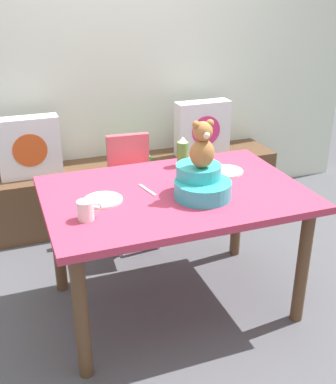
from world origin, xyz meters
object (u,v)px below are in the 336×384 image
(dining_table, at_px, (174,207))
(ketchup_bottle, at_px, (183,152))
(infant_seat_teal, at_px, (201,183))
(coffee_mug, at_px, (86,210))
(pillow_floral_right, at_px, (202,128))
(dinner_plate_near, at_px, (226,171))
(highchair, at_px, (132,177))
(pillow_floral_left, at_px, (29,147))
(teddy_bear, at_px, (202,146))
(dinner_plate_far, at_px, (103,200))
(book_stack, at_px, (137,158))

(dining_table, relative_size, ketchup_bottle, 7.53)
(infant_seat_teal, bearing_deg, coffee_mug, -174.67)
(pillow_floral_right, bearing_deg, coffee_mug, -131.65)
(dinner_plate_near, bearing_deg, coffee_mug, -160.85)
(coffee_mug, bearing_deg, highchair, 62.37)
(pillow_floral_left, bearing_deg, infant_seat_teal, -59.59)
(pillow_floral_right, height_order, teddy_bear, teddy_bear)
(pillow_floral_right, relative_size, dinner_plate_near, 2.20)
(dining_table, bearing_deg, dinner_plate_near, 20.71)
(ketchup_bottle, height_order, dinner_plate_far, ketchup_bottle)
(book_stack, relative_size, highchair, 0.25)
(book_stack, height_order, infant_seat_teal, infant_seat_teal)
(highchair, height_order, teddy_bear, teddy_bear)
(book_stack, bearing_deg, pillow_floral_left, -178.52)
(teddy_bear, bearing_deg, coffee_mug, -174.72)
(infant_seat_teal, relative_size, teddy_bear, 1.32)
(teddy_bear, bearing_deg, ketchup_bottle, 80.61)
(infant_seat_teal, xyz_separation_m, dinner_plate_far, (-0.50, 0.11, -0.07))
(book_stack, relative_size, ketchup_bottle, 1.08)
(pillow_floral_left, height_order, dining_table, pillow_floral_left)
(book_stack, distance_m, ketchup_bottle, 0.95)
(dinner_plate_far, bearing_deg, pillow_floral_left, 102.66)
(highchair, bearing_deg, teddy_bear, -82.17)
(highchair, height_order, ketchup_bottle, ketchup_bottle)
(book_stack, bearing_deg, dinner_plate_near, -77.70)
(book_stack, xyz_separation_m, dining_table, (-0.15, -1.22, 0.16))
(pillow_floral_right, distance_m, dining_table, 1.39)
(pillow_floral_right, bearing_deg, dining_table, -120.38)
(infant_seat_teal, bearing_deg, dining_table, 135.19)
(teddy_bear, bearing_deg, book_stack, 88.21)
(dinner_plate_far, bearing_deg, dining_table, -0.95)
(highchair, xyz_separation_m, coffee_mug, (-0.50, -0.95, 0.27))
(ketchup_bottle, relative_size, dinner_plate_far, 0.92)
(coffee_mug, height_order, dinner_plate_far, coffee_mug)
(dining_table, distance_m, ketchup_bottle, 0.42)
(book_stack, distance_m, infant_seat_teal, 1.37)
(ketchup_bottle, bearing_deg, book_stack, 92.07)
(coffee_mug, xyz_separation_m, dinner_plate_near, (0.89, 0.31, -0.04))
(dining_table, bearing_deg, teddy_bear, -44.95)
(infant_seat_teal, xyz_separation_m, teddy_bear, (0.00, -0.00, 0.21))
(pillow_floral_right, height_order, ketchup_bottle, ketchup_bottle)
(pillow_floral_left, xyz_separation_m, infant_seat_teal, (0.77, -1.31, 0.13))
(infant_seat_teal, bearing_deg, pillow_floral_left, 120.41)
(dinner_plate_near, bearing_deg, ketchup_bottle, 136.64)
(highchair, distance_m, ketchup_bottle, 0.58)
(infant_seat_teal, bearing_deg, pillow_floral_right, 65.54)
(ketchup_bottle, bearing_deg, infant_seat_teal, -99.40)
(book_stack, relative_size, infant_seat_teal, 0.61)
(teddy_bear, relative_size, ketchup_bottle, 1.35)
(pillow_floral_left, xyz_separation_m, pillow_floral_right, (1.36, 0.00, 0.00))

